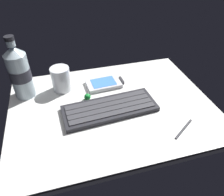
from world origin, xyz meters
TOP-DOWN VIEW (x-y plane):
  - ground_plane at (0.00, -0.23)cm, footprint 64.00×48.00cm
  - keyboard at (-1.26, -2.05)cm, footprint 29.66×12.88cm
  - handheld_device at (0.66, 11.51)cm, footprint 13.13×8.33cm
  - juice_cup at (-14.42, 13.07)cm, footprint 6.40×6.40cm
  - water_bottle at (-26.64, 13.16)cm, footprint 6.73×6.73cm
  - trackball_mouse at (-7.00, 5.00)cm, footprint 2.20×2.20cm
  - stylus_pen at (16.79, -15.43)cm, footprint 8.27×5.89cm

SIDE VIEW (x-z plane):
  - ground_plane at x=0.00cm, z-range -2.39..0.41cm
  - stylus_pen at x=16.79cm, z-range 0.00..0.70cm
  - handheld_device at x=0.66cm, z-range -0.02..1.48cm
  - keyboard at x=-1.26cm, z-range -0.04..1.66cm
  - trackball_mouse at x=-7.00cm, z-range 0.00..2.20cm
  - juice_cup at x=-14.42cm, z-range -0.34..8.16cm
  - water_bottle at x=-26.64cm, z-range -1.39..19.41cm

